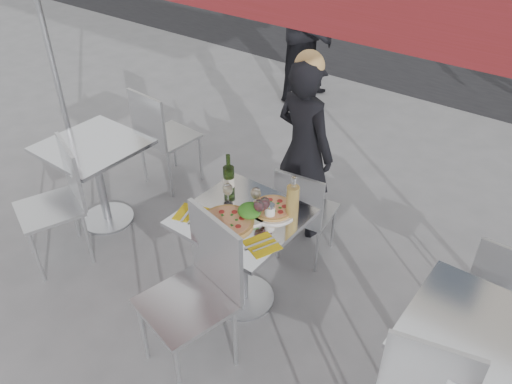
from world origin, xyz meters
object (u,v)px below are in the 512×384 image
Objects in this scene: wineglass_red_a at (265,204)px; napkin_right at (262,245)px; wineglass_white_b at (256,194)px; pizza_far at (273,209)px; wineglass_red_b at (259,206)px; chair_near at (200,284)px; napkin_left at (191,213)px; pizza_near at (227,222)px; wineglass_white_a at (228,190)px; salad_plate at (250,212)px; main_table at (242,241)px; woman_diner at (304,150)px; carafe at (293,201)px; chair_far at (303,208)px; side_chair_lfar at (160,132)px; wine_bottle at (229,179)px; side_chair_lnear at (60,195)px; side_table_left at (97,167)px; side_chair_rfar at (504,284)px; pedestrian_a at (315,28)px; side_table_right at (473,359)px.

wineglass_red_a is 0.28m from napkin_right.
pizza_far is at bearing 21.24° from wineglass_white_b.
wineglass_red_b is 0.67× the size of napkin_right.
napkin_left is at bearing 150.65° from chair_near.
napkin_left is (-0.24, -0.07, -0.01)m from pizza_near.
salad_plate is at bearing -5.63° from wineglass_white_a.
main_table is 0.35m from wineglass_red_a.
salad_plate is (0.19, -0.92, 0.05)m from woman_diner.
carafe is 1.84× the size of wineglass_white_b.
carafe reaches higher than wineglass_red_a.
wineglass_white_a reaches higher than chair_far.
napkin_right is (1.76, -0.83, 0.18)m from side_chair_lfar.
wineglass_red_a is at bearing -12.71° from wine_bottle.
pizza_far is at bearing 99.55° from chair_near.
wineglass_white_a is (-0.15, 0.05, 0.32)m from main_table.
chair_far is at bearing 55.37° from side_chair_lnear.
pizza_near is at bearing -2.10° from napkin_left.
wineglass_red_b reaches higher than side_table_left.
chair_near is at bearing 17.27° from side_chair_lnear.
side_chair_lnear is 1.34m from wineglass_white_a.
carafe is (-1.22, -0.51, 0.38)m from side_chair_rfar.
napkin_right is at bearing -48.50° from wineglass_red_b.
side_chair_lnear is 1.50m from salad_plate.
chair_near reaches higher than side_chair_lfar.
side_chair_lfar is 1.95m from napkin_right.
pizza_far is at bearing 22.80° from wineglass_white_a.
salad_plate is 0.21m from wineglass_white_a.
side_chair_lfar is at bearing -175.14° from pedestrian_a.
wineglass_red_a is (0.28, 0.02, 0.00)m from wineglass_white_a.
wineglass_red_a is at bearing 49.05° from pizza_near.
napkin_left is 0.96× the size of napkin_right.
side_chair_lfar is 3.12× the size of pizza_far.
wineglass_red_b is at bearing 14.88° from main_table.
chair_near is 6.52× the size of wineglass_red_b.
salad_plate is (1.51, -3.17, -0.10)m from pedestrian_a.
side_chair_rfar is 1.61m from salad_plate.
side_chair_lfar is (-1.58, 1.19, -0.04)m from chair_near.
side_table_right is 0.91× the size of side_chair_rfar.
pedestrian_a reaches higher than side_chair_lfar.
side_chair_rfar is at bearing 22.71° from carafe.
side_chair_lnear is (-1.46, -1.03, 0.07)m from chair_far.
wineglass_red_a is at bearing 27.94° from main_table.
carafe is 1.23× the size of napkin_right.
wineglass_red_a is (0.09, 0.04, 0.07)m from salad_plate.
woman_diner is (-1.62, 0.25, 0.25)m from side_chair_rfar.
carafe is 0.21m from wineglass_red_b.
wine_bottle is 1.31× the size of napkin_left.
chair_far reaches higher than napkin_right.
main_table is 1.50m from side_table_left.
wineglass_white_b is (0.17, 0.07, 0.00)m from wineglass_white_a.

